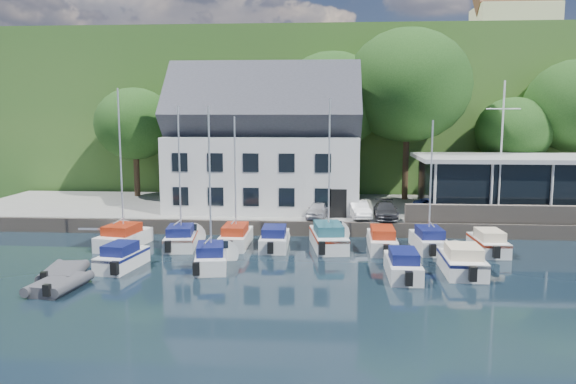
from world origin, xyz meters
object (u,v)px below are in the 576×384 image
Objects in this scene: car_blue at (436,207)px; boat_r2_4 at (462,259)px; car_dgrey at (386,210)px; dinghy_1 at (59,282)px; boat_r1_5 at (382,238)px; dinghy_0 at (64,271)px; car_white at (358,209)px; boat_r1_4 at (329,170)px; boat_r1_7 at (488,241)px; boat_r1_0 at (121,176)px; boat_r1_3 at (275,237)px; boat_r1_6 at (431,179)px; harbor_building at (264,151)px; boat_r1_2 at (235,179)px; club_pavilion at (507,184)px; car_silver at (319,209)px; boat_r1_1 at (180,179)px; boat_r2_3 at (403,263)px; boat_r2_0 at (122,255)px; flagpole at (501,151)px.

car_blue reaches higher than boat_r2_4.
car_dgrey is 21.70m from dinghy_1.
boat_r1_5 is 1.92× the size of dinghy_0.
car_white reaches higher than dinghy_1.
boat_r1_7 is at bearing -11.33° from boat_r1_4.
dinghy_0 is at bearing -85.69° from boat_r1_0.
boat_r1_4 is at bearing 3.95° from boat_r1_3.
boat_r2_4 is at bearing -84.15° from boat_r1_6.
boat_r1_4 reaches higher than car_white.
boat_r1_2 is (-0.85, -8.54, -1.14)m from harbor_building.
harbor_building reaches higher than club_pavilion.
car_silver is at bearing 34.91° from dinghy_0.
harbor_building is at bearing 133.26° from boat_r1_5.
boat_r1_5 is at bearing 11.19° from boat_r1_0.
boat_r1_7 is (18.49, 0.04, -3.54)m from boat_r1_1.
boat_r1_0 is (-16.57, -5.43, 2.86)m from car_dgrey.
harbor_building is at bearing 121.11° from boat_r2_3.
boat_r1_1 is 6.28m from boat_r2_0.
flagpole is (4.03, -0.97, 4.04)m from car_blue.
boat_r1_6 reaches higher than boat_r2_4.
boat_r1_7 is (3.41, -0.40, -3.63)m from boat_r1_6.
boat_r1_1 is 18.83m from boat_r1_7.
dinghy_1 is at bearing -103.01° from boat_r2_0.
boat_r1_3 is 8.95m from boat_r2_3.
boat_r1_6 is (9.34, 0.17, 3.65)m from boat_r1_3.
dinghy_1 is at bearing -79.09° from dinghy_0.
car_blue is at bearing 72.33° from boat_r2_3.
dinghy_1 is (-12.59, -9.23, -4.43)m from boat_r1_4.
boat_r1_2 is 5.79m from boat_r1_4.
car_white is 0.64× the size of boat_r2_4.
boat_r1_1 is (-11.10, -5.46, 2.67)m from car_white.
car_dgrey is 5.13m from boat_r1_5.
club_pavilion is 3.92× the size of car_silver.
car_white is 15.96m from boat_r1_0.
boat_r1_5 is 0.72× the size of boat_r1_6.
dinghy_1 is (-9.29, -8.94, -0.32)m from boat_r1_3.
flagpole is at bearing 66.40° from boat_r1_7.
car_dgrey is at bearing 26.42° from dinghy_0.
dinghy_1 is at bearing -151.94° from boat_r1_4.
boat_r1_7 is at bearing -16.56° from car_silver.
harbor_building is at bearing 142.44° from car_white.
boat_r1_1 is 1.49× the size of boat_r2_3.
boat_r1_6 is at bearing 170.65° from boat_r1_7.
car_blue is 6.93m from boat_r1_6.
car_dgrey reaches higher than dinghy_0.
dinghy_1 is (-18.63, -9.11, -3.97)m from boat_r1_6.
club_pavilion reaches higher than car_blue.
boat_r1_0 reaches higher than boat_r2_0.
car_white is at bearing 58.95° from boat_r1_4.
flagpole is at bearing 16.02° from boat_r1_2.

